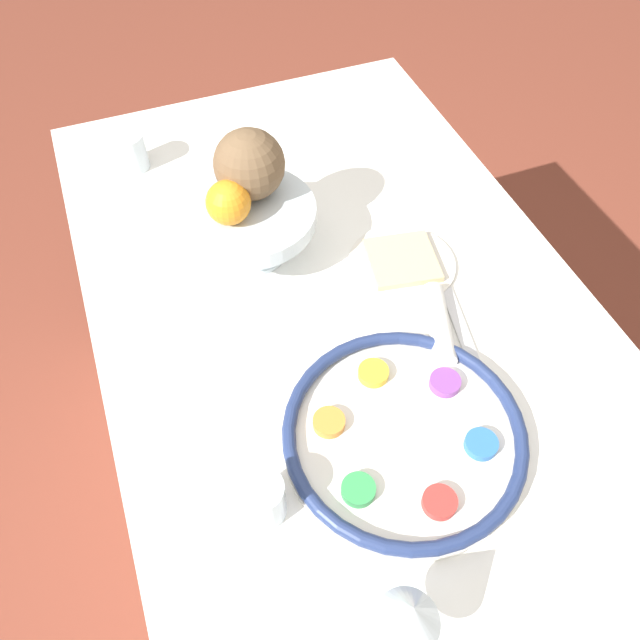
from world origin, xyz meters
name	(u,v)px	position (x,y,z in m)	size (l,w,h in m)	color
ground_plane	(343,508)	(0.00, 0.00, 0.00)	(8.00, 8.00, 0.00)	brown
dining_table	(348,440)	(0.00, 0.00, 0.39)	(1.46, 0.81, 0.77)	white
seder_plate	(404,434)	(-0.20, 0.01, 0.79)	(0.35, 0.35, 0.03)	silver
wine_glass	(410,616)	(-0.43, 0.13, 0.87)	(0.07, 0.07, 0.13)	silver
fruit_stand	(250,218)	(0.23, 0.10, 0.85)	(0.23, 0.23, 0.11)	silver
orange_fruit	(228,203)	(0.21, 0.14, 0.91)	(0.07, 0.07, 0.07)	orange
coconut	(249,164)	(0.27, 0.09, 0.93)	(0.12, 0.12, 0.12)	brown
bread_plate	(402,262)	(0.11, -0.13, 0.78)	(0.19, 0.19, 0.02)	silver
napkin_roll	(439,324)	(-0.04, -0.12, 0.79)	(0.15, 0.08, 0.04)	white
cup_near	(131,152)	(0.54, 0.26, 0.81)	(0.06, 0.06, 0.07)	silver
cup_mid	(262,499)	(-0.23, 0.23, 0.81)	(0.06, 0.06, 0.07)	silver
spoon	(459,325)	(-0.05, -0.16, 0.77)	(0.16, 0.05, 0.01)	silver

